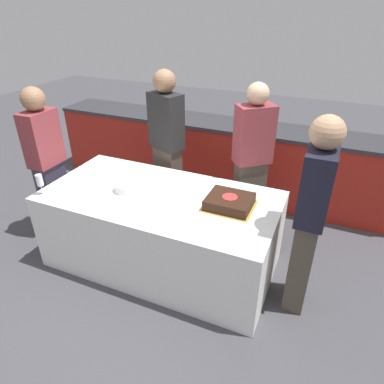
# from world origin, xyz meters

# --- Properties ---
(ground_plane) EXTENTS (14.00, 14.00, 0.00)m
(ground_plane) POSITION_xyz_m (0.00, 0.00, 0.00)
(ground_plane) COLOR #424247
(back_counter) EXTENTS (4.40, 0.58, 0.92)m
(back_counter) POSITION_xyz_m (0.00, 1.59, 0.46)
(back_counter) COLOR #A82319
(back_counter) RESTS_ON ground_plane
(dining_table) EXTENTS (2.06, 1.03, 0.74)m
(dining_table) POSITION_xyz_m (0.00, 0.00, 0.37)
(dining_table) COLOR white
(dining_table) RESTS_ON ground_plane
(cake) EXTENTS (0.40, 0.36, 0.09)m
(cake) POSITION_xyz_m (0.61, 0.07, 0.78)
(cake) COLOR gold
(cake) RESTS_ON dining_table
(plate_stack) EXTENTS (0.22, 0.22, 0.07)m
(plate_stack) POSITION_xyz_m (-0.31, -0.04, 0.77)
(plate_stack) COLOR white
(plate_stack) RESTS_ON dining_table
(wine_glass) EXTENTS (0.07, 0.07, 0.19)m
(wine_glass) POSITION_xyz_m (-0.95, -0.39, 0.87)
(wine_glass) COLOR white
(wine_glass) RESTS_ON dining_table
(side_plate_near_cake) EXTENTS (0.21, 0.21, 0.00)m
(side_plate_near_cake) POSITION_xyz_m (0.57, 0.37, 0.74)
(side_plate_near_cake) COLOR white
(side_plate_near_cake) RESTS_ON dining_table
(person_cutting_cake) EXTENTS (0.39, 0.37, 1.61)m
(person_cutting_cake) POSITION_xyz_m (0.61, 0.73, 0.84)
(person_cutting_cake) COLOR #4C4238
(person_cutting_cake) RESTS_ON ground_plane
(person_seated_left) EXTENTS (0.22, 0.33, 1.56)m
(person_seated_left) POSITION_xyz_m (-1.25, 0.00, 0.82)
(person_seated_left) COLOR #383347
(person_seated_left) RESTS_ON ground_plane
(person_seated_right) EXTENTS (0.23, 0.37, 1.60)m
(person_seated_right) POSITION_xyz_m (1.25, 0.00, 0.85)
(person_seated_right) COLOR #4C4238
(person_seated_right) RESTS_ON ground_plane
(person_standing_back) EXTENTS (0.40, 0.32, 1.65)m
(person_standing_back) POSITION_xyz_m (-0.30, 0.73, 0.87)
(person_standing_back) COLOR #4C4238
(person_standing_back) RESTS_ON ground_plane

